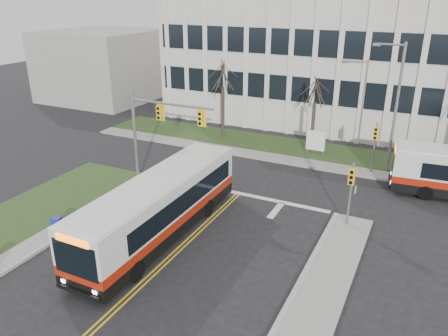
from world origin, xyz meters
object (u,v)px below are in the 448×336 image
directory_sign (316,141)px  bus_main (160,208)px  streetlight (394,102)px  newspaper_box_blue (57,225)px

directory_sign → bus_main: (-4.10, -15.94, 0.46)m
directory_sign → bus_main: size_ratio=0.16×
streetlight → newspaper_box_blue: (-14.83, -16.95, -4.72)m
streetlight → directory_sign: 6.96m
directory_sign → newspaper_box_blue: bearing=-117.0°
bus_main → directory_sign: bearing=75.6°
streetlight → bus_main: streetlight is taller
directory_sign → newspaper_box_blue: (-9.30, -18.25, -0.70)m
streetlight → directory_sign: bearing=166.8°
directory_sign → bus_main: 16.46m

